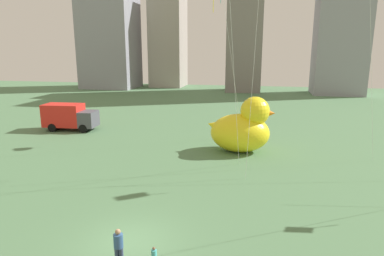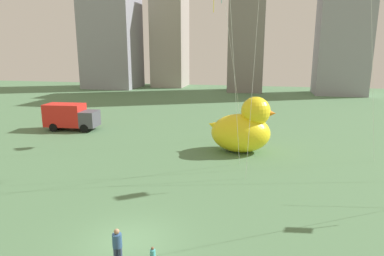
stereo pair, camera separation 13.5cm
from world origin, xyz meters
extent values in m
plane|color=#527A52|center=(0.00, 0.00, 0.00)|extent=(140.00, 140.00, 0.00)
cylinder|color=#38476B|center=(0.13, -1.65, 0.39)|extent=(0.18, 0.18, 0.78)
cylinder|color=#38476B|center=(0.33, -1.65, 0.39)|extent=(0.18, 0.18, 0.78)
cylinder|color=#33598C|center=(0.23, -1.65, 1.07)|extent=(0.39, 0.39, 0.59)
sphere|color=#A87C5B|center=(0.23, -1.65, 1.48)|extent=(0.23, 0.23, 0.23)
cylinder|color=#4CBFC6|center=(1.70, -1.55, 0.62)|extent=(0.22, 0.22, 0.34)
sphere|color=brown|center=(1.70, -1.55, 0.85)|extent=(0.13, 0.13, 0.13)
ellipsoid|color=yellow|center=(4.02, 15.40, 1.64)|extent=(5.03, 3.72, 3.28)
sphere|color=yellow|center=(5.22, 15.40, 3.58)|extent=(2.45, 2.45, 2.45)
cone|color=orange|center=(6.33, 15.40, 3.46)|extent=(1.10, 1.10, 1.10)
cone|color=yellow|center=(1.83, 15.40, 2.19)|extent=(1.50, 1.31, 1.58)
cube|color=red|center=(-15.31, 19.72, 1.65)|extent=(4.22, 2.60, 2.40)
cube|color=#4C4C56|center=(-12.50, 19.93, 1.29)|extent=(1.74, 2.41, 1.68)
cylinder|color=black|center=(-12.70, 19.91, 0.45)|extent=(1.08, 2.46, 0.90)
cylinder|color=black|center=(-16.14, 19.65, 0.45)|extent=(1.08, 2.46, 0.90)
cube|color=gray|center=(-28.00, 60.13, 12.35)|extent=(11.43, 9.90, 24.69)
cube|color=#9E938C|center=(-16.00, 65.71, 10.40)|extent=(7.33, 8.50, 20.80)
cube|color=gray|center=(2.00, 59.17, 14.32)|extent=(7.01, 7.19, 28.65)
cylinder|color=silver|center=(13.21, 14.82, 10.99)|extent=(2.86, 0.27, 21.98)
cylinder|color=silver|center=(3.82, 10.45, 6.39)|extent=(0.83, 3.23, 12.78)
cylinder|color=yellow|center=(2.22, 10.85, 11.87)|extent=(0.04, 0.04, 1.60)
cylinder|color=silver|center=(5.19, 10.09, 10.30)|extent=(0.68, 2.17, 20.59)
cylinder|color=silver|center=(2.93, 18.84, 7.23)|extent=(2.13, 2.64, 14.47)
camera|label=1|loc=(5.64, -13.27, 8.67)|focal=31.97mm
camera|label=2|loc=(5.78, -13.24, 8.67)|focal=31.97mm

